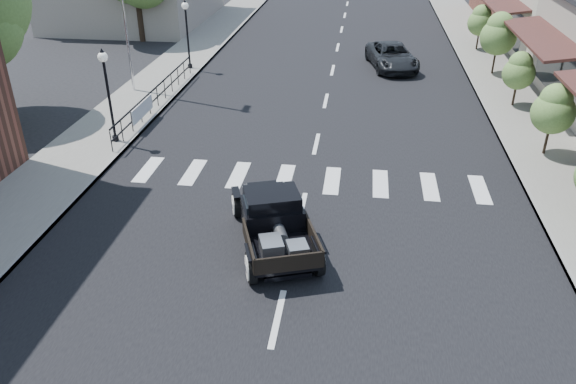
# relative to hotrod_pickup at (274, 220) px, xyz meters

# --- Properties ---
(ground) EXTENTS (120.00, 120.00, 0.00)m
(ground) POSITION_rel_hotrod_pickup_xyz_m (0.55, -0.01, -0.77)
(ground) COLOR black
(ground) RESTS_ON ground
(road) EXTENTS (14.00, 80.00, 0.02)m
(road) POSITION_rel_hotrod_pickup_xyz_m (0.55, 14.99, -0.76)
(road) COLOR black
(road) RESTS_ON ground
(road_markings) EXTENTS (12.00, 60.00, 0.06)m
(road_markings) POSITION_rel_hotrod_pickup_xyz_m (0.55, 9.99, -0.77)
(road_markings) COLOR silver
(road_markings) RESTS_ON ground
(sidewalk_left) EXTENTS (3.00, 80.00, 0.15)m
(sidewalk_left) POSITION_rel_hotrod_pickup_xyz_m (-7.95, 14.99, -0.69)
(sidewalk_left) COLOR gray
(sidewalk_left) RESTS_ON ground
(sidewalk_right) EXTENTS (3.00, 80.00, 0.15)m
(sidewalk_right) POSITION_rel_hotrod_pickup_xyz_m (9.05, 14.99, -0.69)
(sidewalk_right) COLOR gray
(sidewalk_right) RESTS_ON ground
(railing) EXTENTS (0.08, 10.00, 1.00)m
(railing) POSITION_rel_hotrod_pickup_xyz_m (-6.75, 9.99, -0.12)
(railing) COLOR black
(railing) RESTS_ON sidewalk_left
(banner) EXTENTS (0.04, 2.20, 0.60)m
(banner) POSITION_rel_hotrod_pickup_xyz_m (-6.67, 7.99, -0.32)
(banner) COLOR silver
(banner) RESTS_ON sidewalk_left
(lamp_post_b) EXTENTS (0.36, 0.36, 3.52)m
(lamp_post_b) POSITION_rel_hotrod_pickup_xyz_m (-7.05, 5.99, 1.14)
(lamp_post_b) COLOR black
(lamp_post_b) RESTS_ON sidewalk_left
(lamp_post_c) EXTENTS (0.36, 0.36, 3.52)m
(lamp_post_c) POSITION_rel_hotrod_pickup_xyz_m (-7.05, 15.99, 1.14)
(lamp_post_c) COLOR black
(lamp_post_c) RESTS_ON sidewalk_left
(small_tree_b) EXTENTS (1.50, 1.50, 2.50)m
(small_tree_b) POSITION_rel_hotrod_pickup_xyz_m (8.85, 6.94, 0.63)
(small_tree_b) COLOR #587E3A
(small_tree_b) RESTS_ON sidewalk_right
(small_tree_c) EXTENTS (1.38, 1.38, 2.30)m
(small_tree_c) POSITION_rel_hotrod_pickup_xyz_m (8.85, 12.15, 0.53)
(small_tree_c) COLOR #587E3A
(small_tree_c) RESTS_ON sidewalk_right
(small_tree_d) EXTENTS (1.80, 1.80, 3.00)m
(small_tree_d) POSITION_rel_hotrod_pickup_xyz_m (8.85, 17.08, 0.88)
(small_tree_d) COLOR #587E3A
(small_tree_d) RESTS_ON sidewalk_right
(small_tree_e) EXTENTS (1.48, 1.48, 2.47)m
(small_tree_e) POSITION_rel_hotrod_pickup_xyz_m (8.85, 22.15, 0.62)
(small_tree_e) COLOR #587E3A
(small_tree_e) RESTS_ON sidewalk_right
(hotrod_pickup) EXTENTS (3.41, 4.86, 1.53)m
(hotrod_pickup) POSITION_rel_hotrod_pickup_xyz_m (0.00, 0.00, 0.00)
(hotrod_pickup) COLOR black
(hotrod_pickup) RESTS_ON ground
(second_car) EXTENTS (3.07, 5.01, 1.30)m
(second_car) POSITION_rel_hotrod_pickup_xyz_m (3.67, 17.84, -0.12)
(second_car) COLOR black
(second_car) RESTS_ON ground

